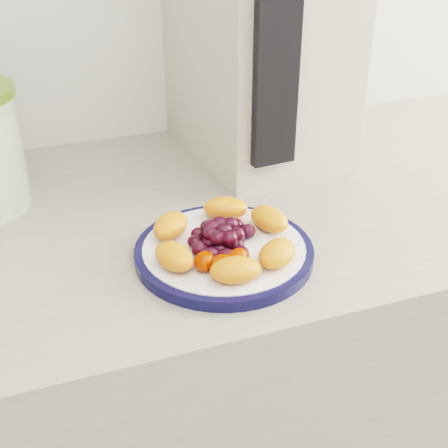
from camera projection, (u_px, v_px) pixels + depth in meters
name	position (u px, v px, depth m)	size (l,w,h in m)	color
counter	(185.00, 424.00, 1.14)	(3.50, 0.60, 0.90)	gray
cabinet_face	(185.00, 436.00, 1.15)	(3.48, 0.58, 0.84)	brown
plate_rim	(224.00, 253.00, 0.80)	(0.23, 0.23, 0.01)	#0B0D35
plate_face	(224.00, 252.00, 0.80)	(0.21, 0.21, 0.02)	white
appliance_body	(258.00, 41.00, 1.00)	(0.22, 0.30, 0.38)	#B7AF9E
appliance_panel	(276.00, 68.00, 0.85)	(0.07, 0.02, 0.28)	black
fruit_plate	(224.00, 240.00, 0.78)	(0.20, 0.20, 0.03)	orange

